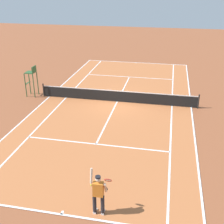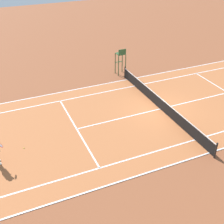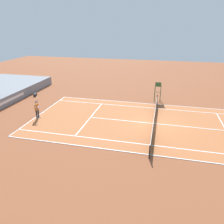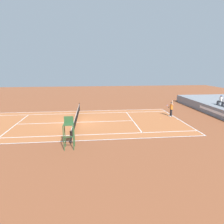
# 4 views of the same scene
# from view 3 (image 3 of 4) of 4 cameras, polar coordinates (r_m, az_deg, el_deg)

# --- Properties ---
(ground_plane) EXTENTS (80.00, 80.00, 0.00)m
(ground_plane) POSITION_cam_3_polar(r_m,az_deg,el_deg) (21.04, 11.05, -3.06)
(ground_plane) COLOR brown
(court) EXTENTS (11.08, 23.88, 0.03)m
(court) POSITION_cam_3_polar(r_m,az_deg,el_deg) (21.03, 11.05, -3.04)
(court) COLOR #B76638
(court) RESTS_ON ground
(net) EXTENTS (11.98, 0.10, 1.07)m
(net) POSITION_cam_3_polar(r_m,az_deg,el_deg) (20.82, 11.15, -1.76)
(net) COLOR black
(net) RESTS_ON ground
(barrier_wall) EXTENTS (22.62, 0.25, 1.18)m
(barrier_wall) POSITION_cam_3_polar(r_m,az_deg,el_deg) (27.07, -27.32, 1.93)
(barrier_wall) COLOR gray
(barrier_wall) RESTS_ON ground
(tennis_player) EXTENTS (0.76, 0.63, 2.08)m
(tennis_player) POSITION_cam_3_polar(r_m,az_deg,el_deg) (22.71, -19.31, 0.71)
(tennis_player) COLOR #232328
(tennis_player) RESTS_ON ground
(tennis_ball) EXTENTS (0.07, 0.07, 0.07)m
(tennis_ball) POSITION_cam_3_polar(r_m,az_deg,el_deg) (22.89, -14.67, -1.16)
(tennis_ball) COLOR #D1E533
(tennis_ball) RESTS_ON ground
(umpire_chair) EXTENTS (0.77, 0.77, 2.44)m
(umpire_chair) POSITION_cam_3_polar(r_m,az_deg,el_deg) (26.93, 12.11, 6.04)
(umpire_chair) COLOR #2D562D
(umpire_chair) RESTS_ON ground
(equipment_bag) EXTENTS (0.95, 0.62, 0.32)m
(equipment_bag) POSITION_cam_3_polar(r_m,az_deg,el_deg) (30.46, -19.73, 4.35)
(equipment_bag) COLOR black
(equipment_bag) RESTS_ON ground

